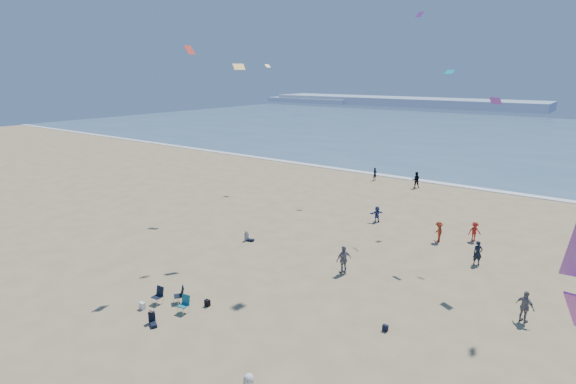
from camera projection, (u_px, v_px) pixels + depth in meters
The scene contains 11 objects.
ocean at pixel (532, 138), 91.69m from camera, with size 220.00×100.00×0.06m, color #476B84.
surf_line at pixel (460, 186), 52.74m from camera, with size 220.00×1.20×0.08m, color white.
headland_far at pixel (400, 101), 184.04m from camera, with size 110.00×20.00×3.20m, color #7A8EA8.
headland_near at pixel (312, 100), 203.19m from camera, with size 40.00×14.00×2.00m, color #7A8EA8.
standing_flyers at pixel (378, 269), 28.45m from camera, with size 30.26×45.13×1.93m.
seated_group at pixel (249, 354), 20.55m from camera, with size 23.28×21.99×0.84m.
chair_cluster at pixel (173, 298), 25.49m from camera, with size 2.66×1.54×1.00m.
white_tote at pixel (142, 306), 25.28m from camera, with size 0.35×0.20×0.40m, color white.
black_backpack at pixel (207, 303), 25.61m from camera, with size 0.30×0.22×0.38m, color black.
navy_bag at pixel (385, 328), 23.14m from camera, with size 0.28×0.18×0.34m, color black.
kites_aloft at pixel (491, 34), 19.38m from camera, with size 41.90×41.24×28.68m.
Camera 1 is at (13.93, -8.24, 12.89)m, focal length 28.00 mm.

